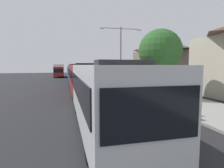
{
  "coord_description": "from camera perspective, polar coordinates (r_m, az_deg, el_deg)",
  "views": [
    {
      "loc": [
        -3.1,
        3.08,
        3.06
      ],
      "look_at": [
        0.4,
        17.15,
        1.58
      ],
      "focal_mm": 30.28,
      "sensor_mm": 36.0,
      "label": 1
    }
  ],
  "objects": [
    {
      "name": "bus_middle",
      "position": [
        33.71,
        -10.9,
        3.39
      ],
      "size": [
        2.58,
        11.84,
        3.21
      ],
      "color": "#284C8C",
      "rests_on": "ground_plane"
    },
    {
      "name": "bus_second_in_line",
      "position": [
        20.84,
        -8.97,
        1.98
      ],
      "size": [
        2.58,
        12.0,
        3.21
      ],
      "color": "maroon",
      "rests_on": "ground_plane"
    },
    {
      "name": "roadside_tree",
      "position": [
        18.2,
        14.34,
        9.63
      ],
      "size": [
        4.0,
        4.0,
        6.19
      ],
      "color": "#4C3823",
      "rests_on": "sidewalk"
    },
    {
      "name": "white_suv",
      "position": [
        12.36,
        12.7,
        -3.76
      ],
      "size": [
        1.86,
        4.59,
        1.9
      ],
      "color": "white",
      "rests_on": "ground_plane"
    },
    {
      "name": "bus_lead",
      "position": [
        9.15,
        -2.44,
        -2.79
      ],
      "size": [
        2.58,
        10.5,
        3.21
      ],
      "color": "silver",
      "rests_on": "ground_plane"
    },
    {
      "name": "bus_fourth_in_line",
      "position": [
        46.23,
        -11.75,
        4.0
      ],
      "size": [
        2.58,
        11.09,
        3.21
      ],
      "color": "silver",
      "rests_on": "ground_plane"
    },
    {
      "name": "streetlamp_mid",
      "position": [
        25.3,
        2.66,
        10.1
      ],
      "size": [
        5.57,
        0.28,
        7.82
      ],
      "color": "gray",
      "rests_on": "sidewalk"
    },
    {
      "name": "box_truck_oncoming",
      "position": [
        49.34,
        -15.74,
        4.03
      ],
      "size": [
        2.35,
        7.51,
        3.15
      ],
      "color": "maroon",
      "rests_on": "ground_plane"
    },
    {
      "name": "house_distant_gabled",
      "position": [
        34.1,
        15.35,
        6.61
      ],
      "size": [
        8.11,
        10.17,
        7.18
      ],
      "color": "#7A6656",
      "rests_on": "ground_plane"
    }
  ]
}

